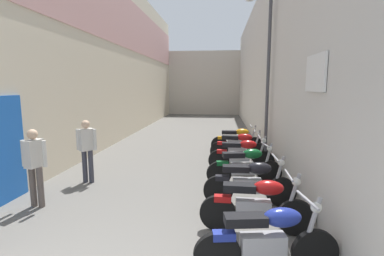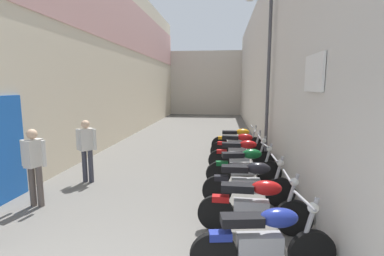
{
  "view_description": "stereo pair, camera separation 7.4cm",
  "coord_description": "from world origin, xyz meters",
  "px_view_note": "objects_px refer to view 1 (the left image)",
  "views": [
    {
      "loc": [
        1.42,
        -1.83,
        2.39
      ],
      "look_at": [
        0.6,
        6.32,
        1.18
      ],
      "focal_mm": 26.49,
      "sensor_mm": 36.0,
      "label": 1
    },
    {
      "loc": [
        1.49,
        -1.82,
        2.39
      ],
      "look_at": [
        0.6,
        6.32,
        1.18
      ],
      "focal_mm": 26.49,
      "sensor_mm": 36.0,
      "label": 2
    }
  ],
  "objects_px": {
    "motorcycle_second": "(257,204)",
    "motorcycle_sixth": "(239,146)",
    "motorcycle_third": "(250,181)",
    "motorcycle_seventh": "(237,140)",
    "pedestrian_further_down": "(87,146)",
    "motorcycle_fourth": "(245,165)",
    "motorcycle_nearest": "(268,239)",
    "motorcycle_fifth": "(242,154)",
    "street_lamp": "(265,69)",
    "pedestrian_mid_alley": "(35,162)"
  },
  "relations": [
    {
      "from": "motorcycle_nearest",
      "to": "pedestrian_further_down",
      "type": "relative_size",
      "value": 1.17
    },
    {
      "from": "pedestrian_mid_alley",
      "to": "pedestrian_further_down",
      "type": "height_order",
      "value": "same"
    },
    {
      "from": "motorcycle_fourth",
      "to": "motorcycle_seventh",
      "type": "distance_m",
      "value": 3.32
    },
    {
      "from": "motorcycle_seventh",
      "to": "motorcycle_fourth",
      "type": "bearing_deg",
      "value": -90.0
    },
    {
      "from": "motorcycle_second",
      "to": "motorcycle_fifth",
      "type": "relative_size",
      "value": 1.0
    },
    {
      "from": "motorcycle_fourth",
      "to": "motorcycle_sixth",
      "type": "distance_m",
      "value": 2.26
    },
    {
      "from": "motorcycle_nearest",
      "to": "motorcycle_fifth",
      "type": "xyz_separation_m",
      "value": [
        0.0,
        4.49,
        0.0
      ]
    },
    {
      "from": "motorcycle_seventh",
      "to": "pedestrian_further_down",
      "type": "height_order",
      "value": "pedestrian_further_down"
    },
    {
      "from": "motorcycle_fifth",
      "to": "pedestrian_further_down",
      "type": "relative_size",
      "value": 1.18
    },
    {
      "from": "motorcycle_sixth",
      "to": "pedestrian_further_down",
      "type": "xyz_separation_m",
      "value": [
        -3.88,
        -2.45,
        0.42
      ]
    },
    {
      "from": "motorcycle_seventh",
      "to": "motorcycle_fifth",
      "type": "bearing_deg",
      "value": -90.0
    },
    {
      "from": "motorcycle_nearest",
      "to": "motorcycle_second",
      "type": "relative_size",
      "value": 0.99
    },
    {
      "from": "motorcycle_seventh",
      "to": "street_lamp",
      "type": "bearing_deg",
      "value": -61.13
    },
    {
      "from": "motorcycle_fourth",
      "to": "street_lamp",
      "type": "distance_m",
      "value": 3.23
    },
    {
      "from": "motorcycle_third",
      "to": "motorcycle_seventh",
      "type": "relative_size",
      "value": 1.0
    },
    {
      "from": "motorcycle_fifth",
      "to": "pedestrian_further_down",
      "type": "distance_m",
      "value": 4.12
    },
    {
      "from": "motorcycle_nearest",
      "to": "motorcycle_second",
      "type": "xyz_separation_m",
      "value": [
        0.0,
        1.07,
        0.0
      ]
    },
    {
      "from": "street_lamp",
      "to": "motorcycle_sixth",
      "type": "bearing_deg",
      "value": 162.85
    },
    {
      "from": "motorcycle_nearest",
      "to": "pedestrian_mid_alley",
      "type": "height_order",
      "value": "pedestrian_mid_alley"
    },
    {
      "from": "motorcycle_third",
      "to": "motorcycle_seventh",
      "type": "distance_m",
      "value": 4.52
    },
    {
      "from": "motorcycle_sixth",
      "to": "motorcycle_seventh",
      "type": "height_order",
      "value": "same"
    },
    {
      "from": "motorcycle_third",
      "to": "motorcycle_seventh",
      "type": "bearing_deg",
      "value": 90.0
    },
    {
      "from": "motorcycle_second",
      "to": "pedestrian_further_down",
      "type": "distance_m",
      "value": 4.43
    },
    {
      "from": "motorcycle_fourth",
      "to": "motorcycle_sixth",
      "type": "bearing_deg",
      "value": 90.0
    },
    {
      "from": "motorcycle_second",
      "to": "pedestrian_further_down",
      "type": "bearing_deg",
      "value": 151.62
    },
    {
      "from": "motorcycle_second",
      "to": "motorcycle_fifth",
      "type": "height_order",
      "value": "same"
    },
    {
      "from": "motorcycle_sixth",
      "to": "street_lamp",
      "type": "relative_size",
      "value": 0.37
    },
    {
      "from": "motorcycle_fifth",
      "to": "motorcycle_sixth",
      "type": "bearing_deg",
      "value": 90.0
    },
    {
      "from": "street_lamp",
      "to": "motorcycle_fifth",
      "type": "bearing_deg",
      "value": -127.84
    },
    {
      "from": "pedestrian_further_down",
      "to": "motorcycle_fifth",
      "type": "bearing_deg",
      "value": 18.8
    },
    {
      "from": "motorcycle_nearest",
      "to": "motorcycle_fifth",
      "type": "relative_size",
      "value": 0.99
    },
    {
      "from": "motorcycle_third",
      "to": "street_lamp",
      "type": "distance_m",
      "value": 4.09
    },
    {
      "from": "motorcycle_sixth",
      "to": "street_lamp",
      "type": "xyz_separation_m",
      "value": [
        0.7,
        -0.22,
        2.4
      ]
    },
    {
      "from": "motorcycle_nearest",
      "to": "motorcycle_seventh",
      "type": "bearing_deg",
      "value": 90.0
    },
    {
      "from": "pedestrian_mid_alley",
      "to": "street_lamp",
      "type": "bearing_deg",
      "value": 37.05
    },
    {
      "from": "motorcycle_sixth",
      "to": "motorcycle_nearest",
      "type": "bearing_deg",
      "value": -90.0
    },
    {
      "from": "motorcycle_fifth",
      "to": "street_lamp",
      "type": "distance_m",
      "value": 2.66
    },
    {
      "from": "street_lamp",
      "to": "motorcycle_third",
      "type": "bearing_deg",
      "value": -102.27
    },
    {
      "from": "motorcycle_second",
      "to": "motorcycle_third",
      "type": "height_order",
      "value": "same"
    },
    {
      "from": "motorcycle_seventh",
      "to": "street_lamp",
      "type": "height_order",
      "value": "street_lamp"
    },
    {
      "from": "motorcycle_seventh",
      "to": "pedestrian_mid_alley",
      "type": "relative_size",
      "value": 1.18
    },
    {
      "from": "motorcycle_second",
      "to": "motorcycle_fourth",
      "type": "xyz_separation_m",
      "value": [
        -0.0,
        2.28,
        0.0
      ]
    },
    {
      "from": "motorcycle_seventh",
      "to": "motorcycle_third",
      "type": "bearing_deg",
      "value": -90.0
    },
    {
      "from": "motorcycle_second",
      "to": "motorcycle_sixth",
      "type": "relative_size",
      "value": 1.0
    },
    {
      "from": "motorcycle_fourth",
      "to": "motorcycle_fifth",
      "type": "distance_m",
      "value": 1.14
    },
    {
      "from": "motorcycle_third",
      "to": "street_lamp",
      "type": "relative_size",
      "value": 0.37
    },
    {
      "from": "motorcycle_fourth",
      "to": "pedestrian_mid_alley",
      "type": "xyz_separation_m",
      "value": [
        -4.23,
        -1.68,
        0.42
      ]
    },
    {
      "from": "motorcycle_seventh",
      "to": "motorcycle_second",
      "type": "bearing_deg",
      "value": -90.0
    },
    {
      "from": "motorcycle_nearest",
      "to": "motorcycle_sixth",
      "type": "bearing_deg",
      "value": 90.0
    },
    {
      "from": "motorcycle_sixth",
      "to": "pedestrian_mid_alley",
      "type": "xyz_separation_m",
      "value": [
        -4.23,
        -3.94,
        0.42
      ]
    }
  ]
}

